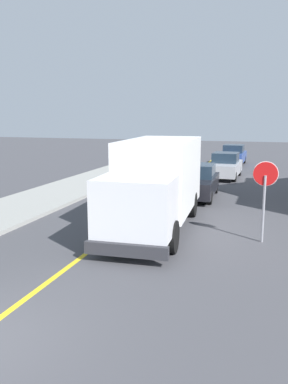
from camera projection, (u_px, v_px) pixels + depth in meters
The scene contains 6 objects.
centre_line_yellow at pixel (138, 215), 16.55m from camera, with size 0.16×56.00×0.01m, color gold.
box_truck at pixel (157, 180), 14.38m from camera, with size 2.79×7.30×3.20m.
parked_car_near at pixel (197, 182), 19.99m from camera, with size 1.95×4.46×1.67m.
parked_car_mid at pixel (225, 166), 26.25m from camera, with size 1.94×4.45×1.67m.
parked_car_far at pixel (233, 155), 33.28m from camera, with size 1.92×4.45×1.67m.
stop_sign at pixel (265, 186), 12.71m from camera, with size 0.80×0.10×2.65m.
Camera 1 is at (5.08, -5.25, 4.08)m, focal length 37.28 mm.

